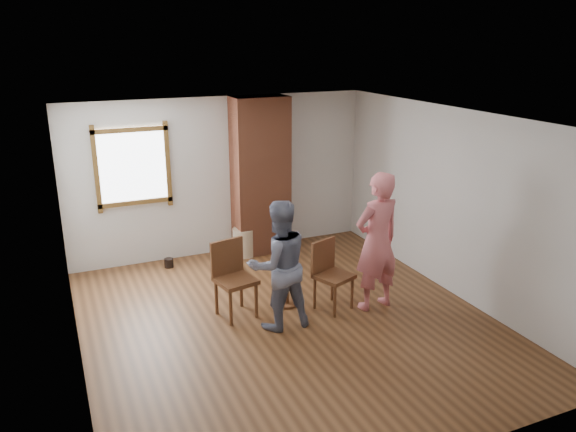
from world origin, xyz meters
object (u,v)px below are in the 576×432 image
object	(u,v)px
dining_chair_right	(329,271)
side_table	(287,278)
person_pink	(377,242)
dining_chair_left	(232,274)
stoneware_crock	(244,242)
man	(279,265)

from	to	relation	value
dining_chair_right	side_table	size ratio (longest dim) A/B	1.56
person_pink	dining_chair_left	bearing A→B (deg)	-25.53
person_pink	stoneware_crock	bearing A→B (deg)	-75.81
man	person_pink	size ratio (longest dim) A/B	0.88
side_table	man	distance (m)	0.71
man	side_table	bearing A→B (deg)	-123.90
dining_chair_right	person_pink	size ratio (longest dim) A/B	0.50
dining_chair_left	dining_chair_right	bearing A→B (deg)	-26.81
stoneware_crock	side_table	size ratio (longest dim) A/B	0.79
side_table	dining_chair_right	bearing A→B (deg)	-28.09
dining_chair_right	person_pink	xyz separation A→B (m)	(0.56, -0.24, 0.41)
man	person_pink	xyz separation A→B (m)	(1.38, -0.04, 0.11)
person_pink	dining_chair_right	bearing A→B (deg)	-31.29
dining_chair_left	side_table	xyz separation A→B (m)	(0.74, -0.07, -0.16)
side_table	stoneware_crock	bearing A→B (deg)	87.89
stoneware_crock	dining_chair_left	distance (m)	2.08
dining_chair_right	person_pink	world-z (taller)	person_pink
dining_chair_right	side_table	world-z (taller)	dining_chair_right
side_table	person_pink	distance (m)	1.30
person_pink	man	bearing A→B (deg)	-9.18
dining_chair_left	dining_chair_right	xyz separation A→B (m)	(1.25, -0.34, -0.04)
stoneware_crock	person_pink	xyz separation A→B (m)	(0.99, -2.47, 0.70)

